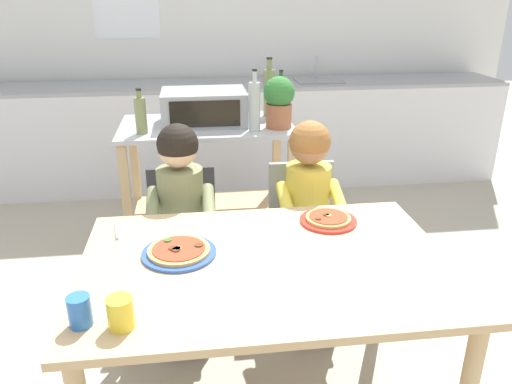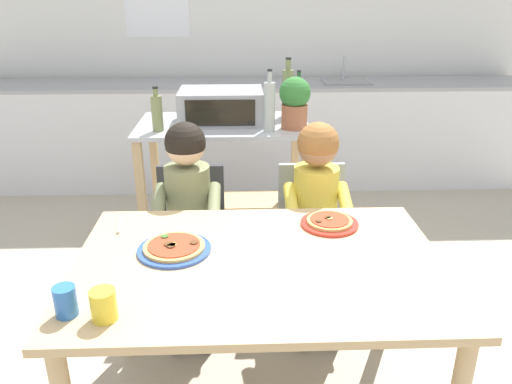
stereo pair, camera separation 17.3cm
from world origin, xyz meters
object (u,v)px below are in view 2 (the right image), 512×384
at_px(drinking_cup_blue, 65,301).
at_px(serving_spoon, 119,225).
at_px(bottle_slim_sauce, 288,92).
at_px(bottle_squat_spirits, 157,112).
at_px(pizza_plate_red_rimmed, 329,222).
at_px(drinking_cup_yellow, 104,305).
at_px(dining_chair_right, 312,231).
at_px(child_in_olive_shirt, 187,206).
at_px(kitchen_island_cart, 224,168).
at_px(dining_table, 259,283).
at_px(potted_herb_plant, 295,101).
at_px(toaster_oven, 221,106).
at_px(child_in_yellow_shirt, 317,203).
at_px(dining_chair_left, 192,234).
at_px(bottle_dark_olive_oil, 298,101).
at_px(pizza_plate_blue_rimmed, 174,248).
at_px(bottle_clear_vinegar, 269,106).

bearing_deg(drinking_cup_blue, serving_spoon, 87.55).
bearing_deg(bottle_slim_sauce, bottle_squat_spirits, -157.19).
distance_m(pizza_plate_red_rimmed, drinking_cup_yellow, 1.00).
xyz_separation_m(dining_chair_right, child_in_olive_shirt, (-0.63, -0.12, 0.21)).
bearing_deg(serving_spoon, kitchen_island_cart, 69.49).
distance_m(dining_table, drinking_cup_blue, 0.69).
bearing_deg(bottle_squat_spirits, potted_herb_plant, 2.06).
xyz_separation_m(toaster_oven, child_in_yellow_shirt, (0.48, -0.82, -0.30)).
bearing_deg(drinking_cup_blue, child_in_yellow_shirt, 45.37).
height_order(bottle_slim_sauce, bottle_squat_spirits, bottle_slim_sauce).
relative_size(dining_chair_left, drinking_cup_yellow, 8.28).
xyz_separation_m(bottle_dark_olive_oil, dining_chair_right, (0.01, -0.72, -0.53)).
bearing_deg(bottle_squat_spirits, dining_chair_left, -67.51).
bearing_deg(dining_chair_right, dining_table, -112.80).
relative_size(potted_herb_plant, dining_chair_left, 0.37).
distance_m(bottle_squat_spirits, potted_herb_plant, 0.80).
height_order(dining_chair_left, child_in_yellow_shirt, child_in_yellow_shirt).
relative_size(toaster_oven, potted_herb_plant, 1.67).
relative_size(toaster_oven, pizza_plate_red_rimmed, 2.08).
xyz_separation_m(bottle_dark_olive_oil, bottle_squat_spirits, (-0.84, -0.20, -0.01)).
height_order(dining_chair_right, pizza_plate_red_rimmed, dining_chair_right).
bearing_deg(bottle_dark_olive_oil, toaster_oven, -178.23).
bearing_deg(drinking_cup_yellow, pizza_plate_blue_rimmed, 68.71).
relative_size(child_in_yellow_shirt, serving_spoon, 7.57).
bearing_deg(potted_herb_plant, kitchen_island_cart, 162.46).
relative_size(bottle_clear_vinegar, dining_chair_right, 0.44).
distance_m(dining_table, dining_chair_right, 0.81).
height_order(dining_chair_left, serving_spoon, dining_chair_left).
xyz_separation_m(dining_chair_right, child_in_yellow_shirt, (0.00, -0.12, 0.21)).
height_order(bottle_clear_vinegar, bottle_squat_spirits, bottle_clear_vinegar).
bearing_deg(pizza_plate_blue_rimmed, pizza_plate_red_rimmed, 17.83).
xyz_separation_m(bottle_dark_olive_oil, pizza_plate_blue_rimmed, (-0.62, -1.36, -0.27)).
bearing_deg(bottle_slim_sauce, toaster_oven, -161.52).
relative_size(pizza_plate_red_rimmed, drinking_cup_yellow, 2.48).
height_order(pizza_plate_blue_rimmed, drinking_cup_yellow, drinking_cup_yellow).
xyz_separation_m(bottle_squat_spirits, potted_herb_plant, (0.79, 0.03, 0.05)).
relative_size(bottle_squat_spirits, drinking_cup_yellow, 2.62).
bearing_deg(child_in_olive_shirt, drinking_cup_yellow, -99.72).
xyz_separation_m(bottle_slim_sauce, child_in_olive_shirt, (-0.57, -0.96, -0.36)).
relative_size(dining_chair_left, child_in_yellow_shirt, 0.77).
xyz_separation_m(toaster_oven, drinking_cup_blue, (-0.43, -1.74, -0.21)).
relative_size(bottle_squat_spirits, drinking_cup_blue, 2.63).
height_order(bottle_slim_sauce, dining_chair_right, bottle_slim_sauce).
distance_m(kitchen_island_cart, dining_chair_right, 0.83).
height_order(kitchen_island_cart, dining_chair_left, kitchen_island_cart).
relative_size(bottle_slim_sauce, dining_chair_left, 0.46).
relative_size(child_in_olive_shirt, serving_spoon, 7.63).
relative_size(bottle_squat_spirits, dining_chair_right, 0.32).
height_order(child_in_yellow_shirt, serving_spoon, child_in_yellow_shirt).
bearing_deg(kitchen_island_cart, pizza_plate_red_rimmed, -67.28).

